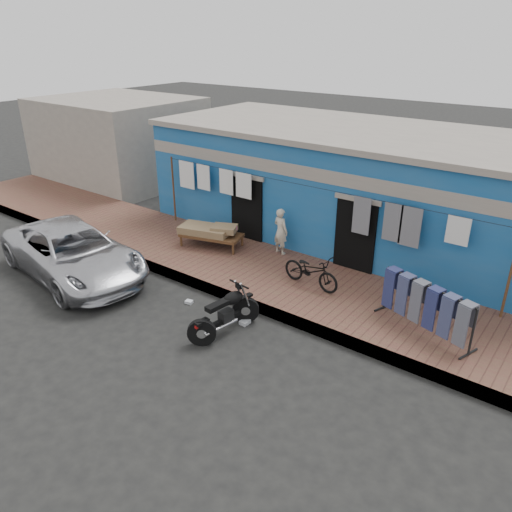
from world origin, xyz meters
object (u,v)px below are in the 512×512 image
Objects in this scene: bicycle at (311,267)px; jeans_rack at (426,307)px; charpoy at (212,236)px; seated_person at (281,231)px; motorcycle at (224,312)px; car at (73,252)px.

jeans_rack reaches higher than bicycle.
seated_person is at bearing 22.67° from charpoy.
seated_person is at bearing 113.88° from motorcycle.
bicycle is at bearing 174.68° from jeans_rack.
seated_person reaches higher than car.
motorcycle is (4.92, 0.27, -0.17)m from car.
car is 2.43× the size of charpoy.
car is at bearing -163.09° from jeans_rack.
car reaches higher than bicycle.
seated_person is at bearing 162.51° from jeans_rack.
bicycle is at bearing 156.96° from seated_person.
jeans_rack is at bearing -64.49° from car.
motorcycle is (1.12, -3.73, -0.39)m from seated_person.
jeans_rack is (2.89, -0.27, 0.04)m from bicycle.
bicycle is 2.91m from jeans_rack.
charpoy is at bearing 88.99° from bicycle.
bicycle is (1.70, -1.18, -0.15)m from seated_person.
seated_person is 0.57× the size of jeans_rack.
seated_person is at bearing -34.95° from car.
charpoy is (-1.86, -0.78, -0.34)m from seated_person.
jeans_rack is (6.46, -0.67, 0.23)m from charpoy.
seated_person reaches higher than jeans_rack.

